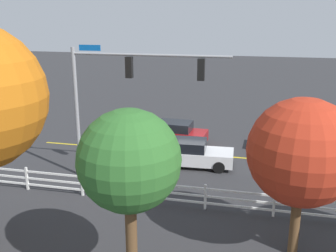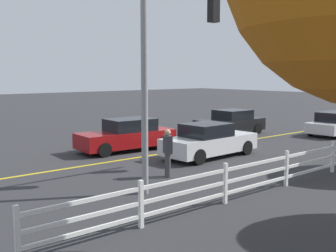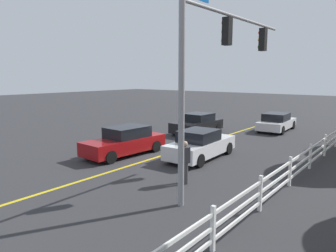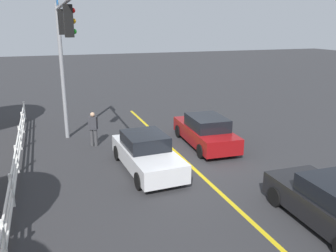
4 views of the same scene
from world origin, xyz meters
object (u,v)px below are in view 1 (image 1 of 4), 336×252
Objects in this scene: car_2 at (191,154)px; tree_2 at (129,162)px; car_1 at (294,140)px; car_3 at (172,133)px; pedestrian at (120,154)px; tree_1 at (302,153)px.

car_2 is 0.81× the size of tree_2.
car_1 is 7.70m from car_3.
pedestrian reaches higher than car_1.
car_2 is 3.98m from pedestrian.
pedestrian is 9.97m from tree_2.
tree_1 reaches higher than car_2.
car_3 is (1.89, -3.52, 0.02)m from car_2.
tree_2 reaches higher than car_2.
pedestrian is at bearing -34.45° from tree_1.
car_2 is at bearing 35.99° from car_1.
pedestrian is at bearing -158.97° from car_2.
pedestrian is (1.75, 5.12, 0.21)m from car_3.
tree_1 is at bearing 87.53° from car_1.
tree_2 is at bearing 69.40° from car_1.
car_3 is at bearing -82.56° from tree_2.
car_3 is at bearing 4.87° from car_1.
car_2 is 9.50m from tree_1.
car_1 is at bearing 31.61° from car_2.
car_3 is 13.33m from tree_1.
car_1 is 11.87m from tree_1.
tree_2 reaches higher than car_3.
pedestrian is (9.44, 5.53, 0.23)m from car_1.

